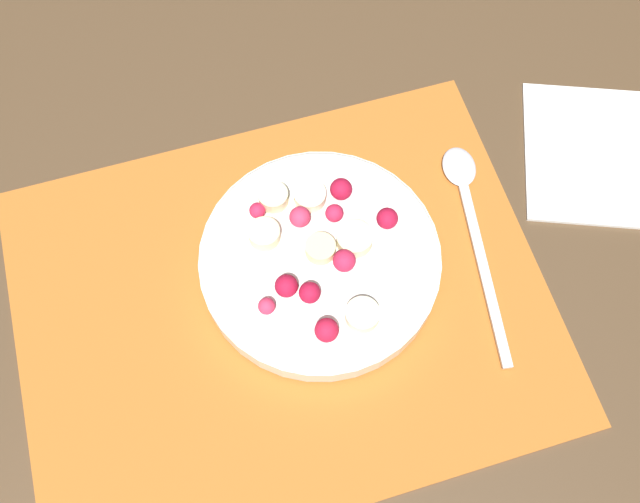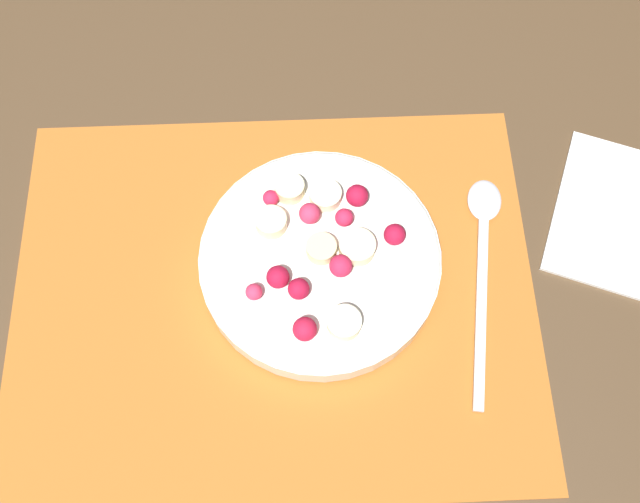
{
  "view_description": "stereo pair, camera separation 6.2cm",
  "coord_description": "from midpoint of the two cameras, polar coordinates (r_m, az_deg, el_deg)",
  "views": [
    {
      "loc": [
        0.03,
        0.21,
        0.61
      ],
      "look_at": [
        -0.04,
        -0.02,
        0.04
      ],
      "focal_mm": 40.0,
      "sensor_mm": 36.0,
      "label": 1
    },
    {
      "loc": [
        -0.03,
        0.22,
        0.61
      ],
      "look_at": [
        -0.04,
        -0.02,
        0.04
      ],
      "focal_mm": 40.0,
      "sensor_mm": 36.0,
      "label": 2
    }
  ],
  "objects": [
    {
      "name": "napkin",
      "position": [
        0.74,
        25.79,
        2.16
      ],
      "size": [
        0.19,
        0.2,
        0.01
      ],
      "color": "white",
      "rests_on": "ground_plane"
    },
    {
      "name": "spoon",
      "position": [
        0.68,
        15.47,
        0.66
      ],
      "size": [
        0.05,
        0.22,
        0.01
      ],
      "rotation": [
        0.0,
        0.0,
        4.56
      ],
      "color": "silver",
      "rests_on": "placemat"
    },
    {
      "name": "ground_plane",
      "position": [
        0.64,
        -0.95,
        -3.75
      ],
      "size": [
        3.0,
        3.0,
        0.0
      ],
      "primitive_type": "plane",
      "color": "#4C3823"
    },
    {
      "name": "placemat",
      "position": [
        0.64,
        -0.95,
        -3.66
      ],
      "size": [
        0.47,
        0.37,
        0.01
      ],
      "color": "#B26023",
      "rests_on": "ground_plane"
    },
    {
      "name": "fruit_bowl",
      "position": [
        0.63,
        2.78,
        -0.88
      ],
      "size": [
        0.21,
        0.21,
        0.05
      ],
      "color": "silver",
      "rests_on": "placemat"
    }
  ]
}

